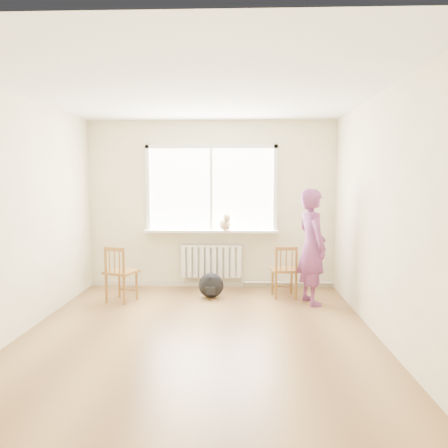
# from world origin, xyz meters

# --- Properties ---
(floor) EXTENTS (4.50, 4.50, 0.00)m
(floor) POSITION_xyz_m (0.00, 0.00, 0.00)
(floor) COLOR olive
(floor) RESTS_ON ground
(ceiling) EXTENTS (4.50, 4.50, 0.00)m
(ceiling) POSITION_xyz_m (0.00, 0.00, 2.70)
(ceiling) COLOR white
(ceiling) RESTS_ON back_wall
(back_wall) EXTENTS (4.00, 0.01, 2.70)m
(back_wall) POSITION_xyz_m (0.00, 2.25, 1.35)
(back_wall) COLOR #EFE7BF
(back_wall) RESTS_ON ground
(window) EXTENTS (2.12, 0.05, 1.42)m
(window) POSITION_xyz_m (0.00, 2.22, 1.66)
(window) COLOR white
(window) RESTS_ON back_wall
(windowsill) EXTENTS (2.15, 0.22, 0.04)m
(windowsill) POSITION_xyz_m (0.00, 2.14, 0.93)
(windowsill) COLOR white
(windowsill) RESTS_ON back_wall
(radiator) EXTENTS (1.00, 0.12, 0.55)m
(radiator) POSITION_xyz_m (0.00, 2.16, 0.44)
(radiator) COLOR white
(radiator) RESTS_ON back_wall
(heating_pipe) EXTENTS (1.40, 0.04, 0.04)m
(heating_pipe) POSITION_xyz_m (1.25, 2.19, 0.08)
(heating_pipe) COLOR silver
(heating_pipe) RESTS_ON back_wall
(baseboard) EXTENTS (4.00, 0.03, 0.08)m
(baseboard) POSITION_xyz_m (0.00, 2.23, 0.04)
(baseboard) COLOR beige
(baseboard) RESTS_ON ground
(chair_left) EXTENTS (0.51, 0.50, 0.81)m
(chair_left) POSITION_xyz_m (-1.26, 1.25, 0.41)
(chair_left) COLOR olive
(chair_left) RESTS_ON floor
(chair_right) EXTENTS (0.42, 0.40, 0.78)m
(chair_right) POSITION_xyz_m (1.13, 1.56, 0.40)
(chair_right) COLOR olive
(chair_right) RESTS_ON floor
(person) EXTENTS (0.55, 0.68, 1.63)m
(person) POSITION_xyz_m (1.47, 1.28, 0.81)
(person) COLOR #BD3F46
(person) RESTS_ON floor
(cat) EXTENTS (0.25, 0.42, 0.29)m
(cat) POSITION_xyz_m (0.23, 2.05, 1.07)
(cat) COLOR beige
(cat) RESTS_ON windowsill
(backpack) EXTENTS (0.43, 0.36, 0.37)m
(backpack) POSITION_xyz_m (0.04, 1.53, 0.19)
(backpack) COLOR black
(backpack) RESTS_ON floor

